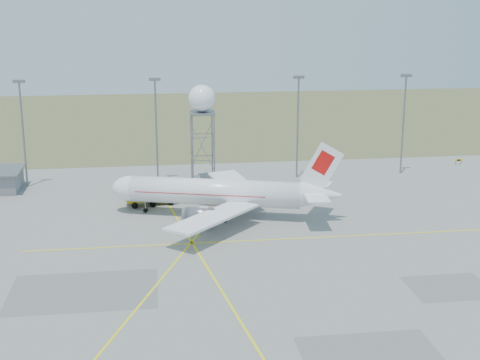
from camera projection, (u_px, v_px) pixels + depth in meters
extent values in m
plane|color=gray|center=(265.00, 339.00, 70.17)|extent=(400.00, 400.00, 0.00)
cube|color=#545B32|center=(187.00, 119.00, 204.23)|extent=(400.00, 120.00, 0.03)
cylinder|color=slate|center=(23.00, 135.00, 126.21)|extent=(0.36, 0.36, 20.00)
cube|color=slate|center=(19.00, 81.00, 123.59)|extent=(2.20, 0.50, 0.60)
cylinder|color=slate|center=(156.00, 132.00, 129.49)|extent=(0.36, 0.36, 20.00)
cube|color=slate|center=(155.00, 79.00, 126.88)|extent=(2.20, 0.50, 0.60)
cylinder|color=slate|center=(298.00, 129.00, 133.17)|extent=(0.36, 0.36, 20.00)
cube|color=slate|center=(299.00, 77.00, 130.55)|extent=(2.20, 0.50, 0.60)
cylinder|color=slate|center=(403.00, 126.00, 136.06)|extent=(0.36, 0.36, 20.00)
cube|color=slate|center=(406.00, 76.00, 133.44)|extent=(2.20, 0.50, 0.60)
cylinder|color=black|center=(456.00, 163.00, 146.24)|extent=(0.10, 0.10, 0.80)
cylinder|color=black|center=(461.00, 162.00, 146.39)|extent=(0.10, 0.10, 0.80)
cube|color=yellow|center=(459.00, 160.00, 146.17)|extent=(1.60, 0.15, 0.50)
cube|color=black|center=(459.00, 160.00, 146.10)|extent=(0.80, 0.03, 0.30)
cylinder|color=white|center=(215.00, 192.00, 109.86)|extent=(28.25, 12.26, 4.34)
ellipsoid|color=white|center=(132.00, 188.00, 111.97)|extent=(7.89, 6.15, 4.34)
cube|color=black|center=(125.00, 184.00, 112.00)|extent=(2.26, 2.76, 1.06)
cone|color=white|center=(321.00, 195.00, 107.18)|extent=(7.48, 6.03, 4.34)
cube|color=white|center=(322.00, 167.00, 106.02)|extent=(6.75, 2.31, 8.16)
cube|color=red|center=(323.00, 163.00, 105.79)|extent=(3.68, 1.43, 4.18)
cube|color=white|center=(318.00, 186.00, 110.44)|extent=(5.04, 6.71, 0.20)
cube|color=white|center=(316.00, 197.00, 103.81)|extent=(5.04, 6.71, 0.20)
cube|color=white|center=(234.00, 183.00, 119.22)|extent=(7.94, 17.96, 0.39)
cube|color=white|center=(213.00, 217.00, 100.58)|extent=(15.59, 16.28, 0.39)
cylinder|color=slate|center=(216.00, 193.00, 116.56)|extent=(5.08, 3.70, 2.49)
cylinder|color=slate|center=(200.00, 215.00, 104.55)|extent=(5.08, 3.70, 2.49)
cube|color=red|center=(202.00, 191.00, 110.16)|extent=(22.03, 10.43, 0.13)
cylinder|color=black|center=(146.00, 210.00, 112.58)|extent=(0.95, 0.95, 0.98)
cube|color=black|center=(228.00, 214.00, 110.47)|extent=(2.91, 6.54, 0.98)
cylinder|color=slate|center=(228.00, 211.00, 110.35)|extent=(0.32, 0.32, 1.95)
cylinder|color=slate|center=(193.00, 149.00, 129.33)|extent=(0.25, 0.25, 13.64)
cylinder|color=slate|center=(214.00, 149.00, 129.88)|extent=(0.25, 0.25, 13.64)
cylinder|color=slate|center=(212.00, 144.00, 133.90)|extent=(0.25, 0.25, 13.64)
cylinder|color=slate|center=(191.00, 145.00, 133.35)|extent=(0.25, 0.25, 13.64)
cube|color=slate|center=(202.00, 112.00, 129.87)|extent=(4.80, 4.80, 0.26)
sphere|color=white|center=(202.00, 98.00, 129.17)|extent=(5.25, 5.25, 5.25)
cube|color=gold|center=(151.00, 194.00, 116.65)|extent=(9.15, 4.44, 2.14)
cube|color=gold|center=(168.00, 188.00, 117.36)|extent=(2.79, 3.10, 1.36)
cube|color=black|center=(172.00, 187.00, 117.54)|extent=(0.55, 2.51, 0.97)
cube|color=slate|center=(145.00, 187.00, 116.04)|extent=(5.21, 3.17, 0.39)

